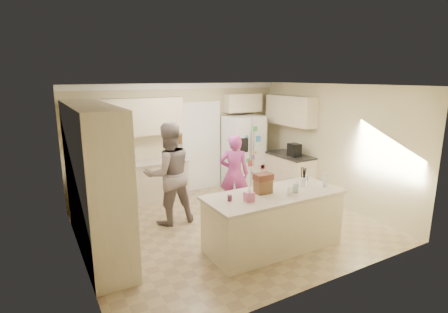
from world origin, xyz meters
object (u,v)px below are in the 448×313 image
coffee_maker (294,150)px  island_base (273,221)px  tissue_box (249,197)px  teen_boy (169,174)px  dollhouse_body (263,186)px  teen_girl (234,174)px  refrigerator (243,152)px  utensil_crock (303,182)px

coffee_maker → island_base: size_ratio=0.14×
tissue_box → teen_boy: size_ratio=0.07×
dollhouse_body → teen_girl: bearing=75.3°
dollhouse_body → teen_girl: (0.41, 1.56, -0.23)m
teen_girl → island_base: bearing=113.5°
dollhouse_body → refrigerator: bearing=62.7°
utensil_crock → teen_girl: bearing=103.7°
dollhouse_body → coffee_maker: bearing=39.3°
island_base → teen_boy: size_ratio=1.14×
refrigerator → utensil_crock: bearing=-105.3°
teen_girl → utensil_crock: bearing=136.1°
coffee_maker → utensil_crock: size_ratio=2.00×
refrigerator → island_base: refrigerator is taller
utensil_crock → teen_boy: (-1.76, 1.71, -0.03)m
utensil_crock → island_base: bearing=-175.6°
tissue_box → dollhouse_body: (0.40, 0.20, 0.04)m
coffee_maker → island_base: 2.87m
coffee_maker → utensil_crock: (-1.40, -1.85, -0.07)m
island_base → tissue_box: size_ratio=15.71×
refrigerator → teen_girl: size_ratio=1.11×
teen_girl → refrigerator: bearing=-96.7°
teen_boy → coffee_maker: bearing=-177.0°
refrigerator → tissue_box: size_ratio=12.86×
utensil_crock → teen_girl: (-0.39, 1.61, -0.19)m
utensil_crock → teen_boy: size_ratio=0.08×
utensil_crock → dollhouse_body: 0.80m
teen_boy → teen_girl: (1.37, -0.11, -0.16)m
dollhouse_body → teen_boy: size_ratio=0.13×
teen_boy → refrigerator: bearing=-152.8°
utensil_crock → teen_boy: 2.46m
coffee_maker → tissue_box: size_ratio=2.14×
tissue_box → teen_girl: 1.94m
refrigerator → dollhouse_body: (-1.50, -2.90, 0.14)m
refrigerator → teen_girl: refrigerator is taller
tissue_box → refrigerator: bearing=58.5°
tissue_box → teen_boy: teen_boy is taller
coffee_maker → teen_girl: (-1.79, -0.24, -0.26)m
tissue_box → dollhouse_body: bearing=26.6°
coffee_maker → tissue_box: coffee_maker is taller
utensil_crock → coffee_maker: bearing=52.9°
coffee_maker → tissue_box: 3.28m
refrigerator → island_base: bearing=-116.2°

